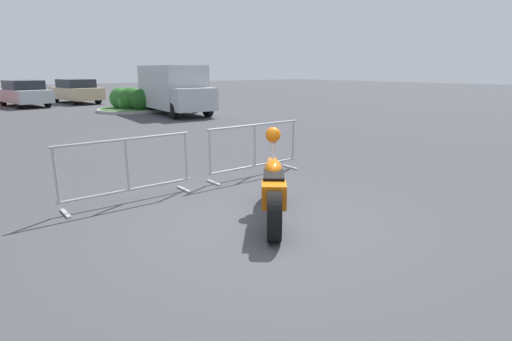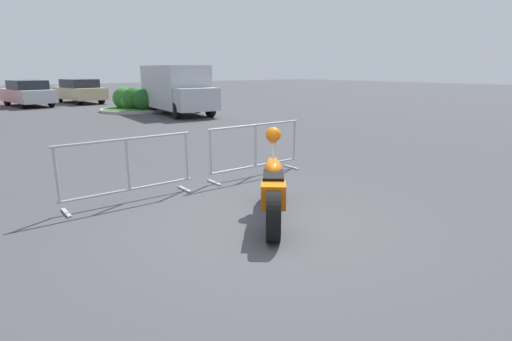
{
  "view_description": "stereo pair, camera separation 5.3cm",
  "coord_description": "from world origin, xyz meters",
  "px_view_note": "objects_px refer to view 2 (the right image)",
  "views": [
    {
      "loc": [
        -3.43,
        -4.04,
        2.15
      ],
      "look_at": [
        0.29,
        0.53,
        0.65
      ],
      "focal_mm": 28.0,
      "sensor_mm": 36.0,
      "label": 1
    },
    {
      "loc": [
        -3.39,
        -4.07,
        2.15
      ],
      "look_at": [
        0.29,
        0.53,
        0.65
      ],
      "focal_mm": 28.0,
      "sensor_mm": 36.0,
      "label": 2
    }
  ],
  "objects_px": {
    "parked_car_silver": "(28,93)",
    "pedestrian": "(197,94)",
    "parked_car_tan": "(79,91)",
    "crowd_barrier_near": "(128,169)",
    "delivery_van": "(177,88)",
    "motorcycle": "(273,187)",
    "crowd_barrier_far": "(256,149)"
  },
  "relations": [
    {
      "from": "parked_car_silver",
      "to": "parked_car_tan",
      "type": "relative_size",
      "value": 1.0
    },
    {
      "from": "crowd_barrier_far",
      "to": "parked_car_silver",
      "type": "relative_size",
      "value": 0.49
    },
    {
      "from": "crowd_barrier_near",
      "to": "delivery_van",
      "type": "relative_size",
      "value": 0.44
    },
    {
      "from": "motorcycle",
      "to": "pedestrian",
      "type": "bearing_deg",
      "value": 14.35
    },
    {
      "from": "delivery_van",
      "to": "parked_car_silver",
      "type": "relative_size",
      "value": 1.11
    },
    {
      "from": "motorcycle",
      "to": "pedestrian",
      "type": "xyz_separation_m",
      "value": [
        6.64,
        13.41,
        0.44
      ]
    },
    {
      "from": "crowd_barrier_near",
      "to": "delivery_van",
      "type": "xyz_separation_m",
      "value": [
        6.96,
        11.47,
        0.69
      ]
    },
    {
      "from": "motorcycle",
      "to": "parked_car_silver",
      "type": "distance_m",
      "value": 22.92
    },
    {
      "from": "crowd_barrier_near",
      "to": "crowd_barrier_far",
      "type": "height_order",
      "value": "same"
    },
    {
      "from": "motorcycle",
      "to": "crowd_barrier_far",
      "type": "bearing_deg",
      "value": 7.96
    },
    {
      "from": "crowd_barrier_near",
      "to": "parked_car_tan",
      "type": "height_order",
      "value": "parked_car_tan"
    },
    {
      "from": "parked_car_silver",
      "to": "pedestrian",
      "type": "bearing_deg",
      "value": -155.68
    },
    {
      "from": "delivery_van",
      "to": "pedestrian",
      "type": "xyz_separation_m",
      "value": [
        1.03,
        -0.15,
        -0.32
      ]
    },
    {
      "from": "pedestrian",
      "to": "crowd_barrier_near",
      "type": "bearing_deg",
      "value": -135.51
    },
    {
      "from": "motorcycle",
      "to": "parked_car_silver",
      "type": "height_order",
      "value": "parked_car_silver"
    },
    {
      "from": "parked_car_silver",
      "to": "parked_car_tan",
      "type": "xyz_separation_m",
      "value": [
        3.06,
        0.57,
        0.0
      ]
    },
    {
      "from": "delivery_van",
      "to": "parked_car_silver",
      "type": "bearing_deg",
      "value": -147.14
    },
    {
      "from": "motorcycle",
      "to": "pedestrian",
      "type": "distance_m",
      "value": 14.97
    },
    {
      "from": "motorcycle",
      "to": "delivery_van",
      "type": "distance_m",
      "value": 14.7
    },
    {
      "from": "parked_car_silver",
      "to": "pedestrian",
      "type": "distance_m",
      "value": 11.19
    },
    {
      "from": "crowd_barrier_far",
      "to": "parked_car_silver",
      "type": "distance_m",
      "value": 20.83
    },
    {
      "from": "crowd_barrier_near",
      "to": "pedestrian",
      "type": "height_order",
      "value": "pedestrian"
    },
    {
      "from": "motorcycle",
      "to": "parked_car_silver",
      "type": "bearing_deg",
      "value": 38.86
    },
    {
      "from": "parked_car_tan",
      "to": "delivery_van",
      "type": "bearing_deg",
      "value": -177.16
    },
    {
      "from": "motorcycle",
      "to": "parked_car_tan",
      "type": "xyz_separation_m",
      "value": [
        3.79,
        23.48,
        0.29
      ]
    },
    {
      "from": "crowd_barrier_near",
      "to": "pedestrian",
      "type": "bearing_deg",
      "value": 54.8
    },
    {
      "from": "crowd_barrier_near",
      "to": "parked_car_silver",
      "type": "bearing_deg",
      "value": 84.3
    },
    {
      "from": "parked_car_silver",
      "to": "motorcycle",
      "type": "bearing_deg",
      "value": 170.61
    },
    {
      "from": "crowd_barrier_far",
      "to": "delivery_van",
      "type": "bearing_deg",
      "value": 69.59
    },
    {
      "from": "parked_car_tan",
      "to": "motorcycle",
      "type": "bearing_deg",
      "value": 163.27
    },
    {
      "from": "crowd_barrier_near",
      "to": "pedestrian",
      "type": "relative_size",
      "value": 1.34
    },
    {
      "from": "pedestrian",
      "to": "crowd_barrier_far",
      "type": "bearing_deg",
      "value": -125.38
    }
  ]
}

